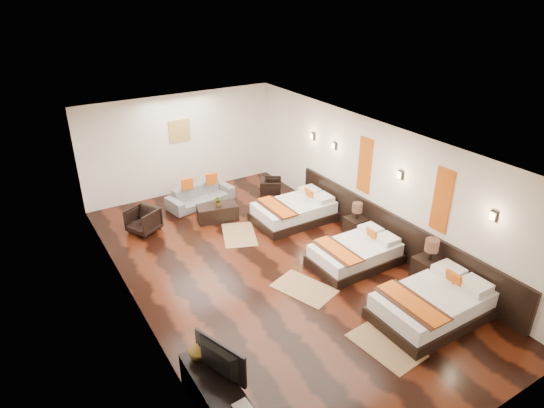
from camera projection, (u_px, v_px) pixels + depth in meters
floor at (270, 269)px, 9.93m from camera, size 5.50×9.50×0.01m
ceiling at (269, 142)px, 8.71m from camera, size 5.50×9.50×0.01m
back_wall at (180, 144)px, 12.96m from camera, size 5.50×0.01×2.80m
left_wall at (132, 247)px, 8.02m from camera, size 0.01×9.50×2.80m
right_wall at (373, 181)px, 10.61m from camera, size 0.01×9.50×2.80m
headboard_panel at (393, 233)px, 10.40m from camera, size 0.08×6.60×0.90m
bed_near at (433, 304)px, 8.42m from camera, size 2.11×1.32×0.80m
bed_mid at (356, 253)px, 10.03m from camera, size 1.87×1.18×0.72m
bed_far at (295, 211)px, 11.82m from camera, size 1.99×1.25×0.76m
nightstand_a at (428, 268)px, 9.34m from camera, size 0.50×0.50×0.99m
nightstand_b at (356, 225)px, 11.04m from camera, size 0.44×0.44×0.88m
jute_mat_near at (386, 345)px, 7.86m from camera, size 0.86×1.27×0.01m
jute_mat_mid at (304, 288)px, 9.30m from camera, size 1.11×1.38×0.01m
jute_mat_far at (239, 235)px, 11.25m from camera, size 1.13×1.39×0.01m
tv_console at (221, 403)px, 6.46m from camera, size 0.50×1.80×0.55m
tv at (215, 362)px, 6.42m from camera, size 0.43×0.93×0.54m
figurine at (199, 349)px, 6.78m from camera, size 0.34×0.34×0.34m
sofa at (200, 195)px, 12.65m from camera, size 1.92×1.03×0.53m
armchair_left at (143, 220)px, 11.27m from camera, size 0.89×0.89×0.61m
armchair_right at (271, 188)px, 13.11m from camera, size 0.80×0.80×0.53m
coffee_table at (217, 212)px, 11.87m from camera, size 1.08×0.70×0.40m
table_plant at (219, 201)px, 11.71m from camera, size 0.29×0.27×0.27m
orange_panel_a at (442, 200)px, 9.02m from camera, size 0.04×0.40×1.30m
orange_panel_b at (365, 165)px, 10.70m from camera, size 0.04×0.40×1.30m
sconce_near at (493, 216)px, 8.10m from camera, size 0.07×0.12×0.18m
sconce_mid at (400, 175)px, 9.78m from camera, size 0.07×0.12×0.18m
sconce_far at (334, 146)px, 11.47m from camera, size 0.07×0.12×0.18m
sconce_lounge at (313, 136)px, 12.16m from camera, size 0.07×0.12×0.18m
gold_artwork at (179, 131)px, 12.77m from camera, size 0.60×0.04×0.60m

